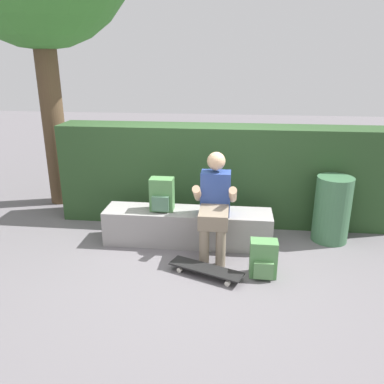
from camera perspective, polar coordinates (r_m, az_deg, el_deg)
name	(u,v)px	position (r m, az deg, el deg)	size (l,w,h in m)	color
ground_plane	(183,258)	(4.55, -1.25, -9.56)	(24.00, 24.00, 0.00)	slate
bench_main	(188,227)	(4.81, -0.64, -5.09)	(2.03, 0.44, 0.42)	gray
person_skater	(215,202)	(4.43, 3.34, -1.48)	(0.49, 0.62, 1.17)	#2D4793
skateboard_near_person	(206,269)	(4.18, 2.05, -11.18)	(0.82, 0.48, 0.09)	black
backpack_on_bench	(162,195)	(4.70, -4.42, -0.43)	(0.28, 0.23, 0.40)	#51894C
backpack_on_ground	(263,259)	(4.18, 10.36, -9.63)	(0.28, 0.23, 0.40)	#51894C
hedge_row	(224,174)	(5.36, 4.70, 2.57)	(4.46, 0.53, 1.33)	#284624
trash_bin	(332,209)	(5.10, 19.77, -2.40)	(0.44, 0.44, 0.82)	#3D6B47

